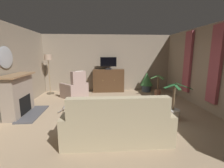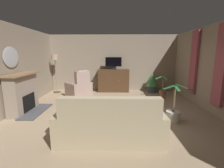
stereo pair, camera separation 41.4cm
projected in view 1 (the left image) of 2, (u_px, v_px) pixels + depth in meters
The scene contains 20 objects.
ground_plane at pixel (113, 117), 4.64m from camera, with size 6.73×7.56×0.04m, color tan.
wall_back at pixel (108, 63), 7.84m from camera, with size 6.73×0.10×2.73m, color gray.
wall_right_with_window at pixel (220, 70), 4.60m from camera, with size 0.10×7.56×2.73m, color gray.
curtain_panel_near at pixel (215, 65), 4.63m from camera, with size 0.10×0.44×2.30m, color #A34C56.
curtain_panel_far at pixel (188, 62), 6.10m from camera, with size 0.10×0.44×2.30m, color #A34C56.
rug_central at pixel (106, 116), 4.71m from camera, with size 2.24×2.08×0.01m, color #9E474C.
fireplace at pixel (19, 96), 4.70m from camera, with size 0.84×1.41×1.24m.
wall_mirror_oval at pixel (6, 57), 4.47m from camera, with size 0.06×0.74×0.63m, color #B2B7BF.
tv_cabinet at pixel (108, 81), 7.66m from camera, with size 1.48×0.46×1.09m.
television at pixel (108, 63), 7.44m from camera, with size 0.76×0.20×0.58m.
coffee_table at pixel (112, 106), 4.51m from camera, with size 0.87×0.46×0.41m.
tv_remote at pixel (106, 104), 4.50m from camera, with size 0.17×0.05×0.02m, color black.
folded_newspaper at pixel (113, 105), 4.41m from camera, with size 0.30×0.22×0.01m, color silver.
sofa_floral at pixel (117, 126), 3.30m from camera, with size 2.23×0.89×1.03m.
armchair_angled_to_table at pixel (75, 89), 6.65m from camera, with size 1.21×1.21×1.15m.
potted_plant_tall_palm_by_window at pixel (146, 81), 7.69m from camera, with size 0.60×0.60×0.93m.
potted_plant_leafy_by_curtain at pixel (158, 91), 6.75m from camera, with size 0.64×0.79×0.94m.
potted_plant_on_hearth_side at pixel (173, 112), 4.46m from camera, with size 0.82×0.78×1.05m.
cat at pixel (67, 107), 5.24m from camera, with size 0.34×0.62×0.18m.
floor_lamp at pixel (48, 63), 7.07m from camera, with size 0.33×0.33×1.80m.
Camera 1 is at (-0.36, -4.36, 1.82)m, focal length 25.35 mm.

